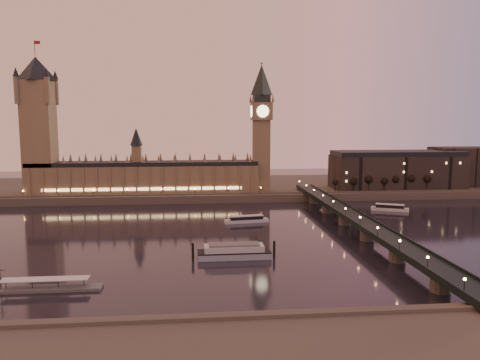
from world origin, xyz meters
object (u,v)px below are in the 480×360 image
object	(u,v)px
cruise_boat_a	(246,219)
moored_barge	(234,251)
pontoon_pier	(47,287)
cruise_boat_b	(390,208)

from	to	relation	value
cruise_boat_a	moored_barge	xyz separation A→B (m)	(-13.98, -75.24, 1.10)
moored_barge	pontoon_pier	size ratio (longest dim) A/B	0.99
cruise_boat_b	moored_barge	xyz separation A→B (m)	(-119.86, -104.02, 0.97)
cruise_boat_b	moored_barge	bearing A→B (deg)	-114.87
moored_barge	pontoon_pier	world-z (taller)	pontoon_pier
cruise_boat_b	moored_barge	distance (m)	158.71
cruise_boat_a	cruise_boat_b	world-z (taller)	cruise_boat_b
cruise_boat_b	moored_barge	size ratio (longest dim) A/B	0.66
cruise_boat_a	moored_barge	world-z (taller)	moored_barge
cruise_boat_b	pontoon_pier	size ratio (longest dim) A/B	0.65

